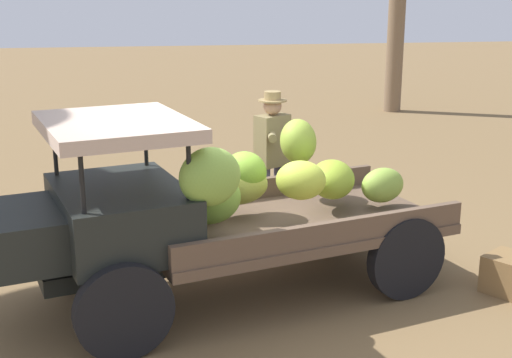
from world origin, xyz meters
TOP-DOWN VIEW (x-y plane):
  - ground_plane at (0.00, 0.00)m, footprint 60.00×60.00m
  - truck at (0.50, 0.35)m, footprint 4.66×2.68m
  - farmer at (-0.53, -1.44)m, footprint 0.58×0.55m
  - loose_banana_bunch at (0.30, -1.88)m, footprint 0.56×0.72m

SIDE VIEW (x-z plane):
  - ground_plane at x=0.00m, z-range 0.00..0.00m
  - loose_banana_bunch at x=0.30m, z-range -0.01..0.30m
  - truck at x=0.50m, z-range -0.03..1.83m
  - farmer at x=-0.53m, z-range 0.12..1.89m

